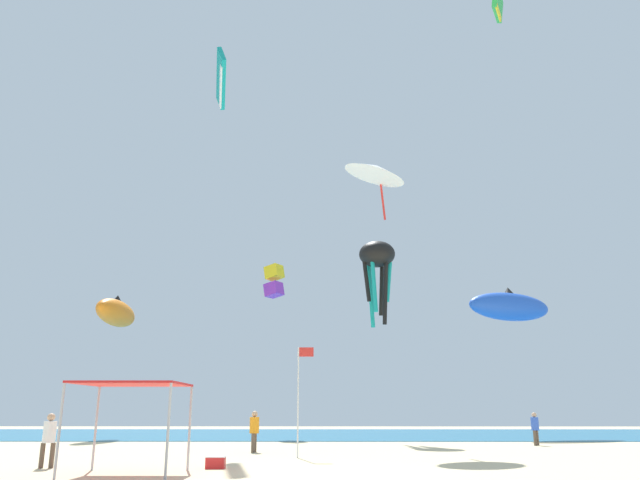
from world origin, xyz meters
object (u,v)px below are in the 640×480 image
(person_leftmost, at_px, (254,428))
(person_near_tent, at_px, (535,426))
(person_central, at_px, (49,436))
(kite_parafoil_green, at_px, (498,5))
(kite_octopus_black, at_px, (377,259))
(kite_parafoil_teal, at_px, (221,80))
(kite_box_yellow, at_px, (274,281))
(banner_flag, at_px, (300,391))
(kite_inflatable_blue, at_px, (509,306))
(kite_delta_white, at_px, (376,171))
(cooler_box, at_px, (216,463))
(kite_inflatable_orange, at_px, (116,313))
(canopy_tent, at_px, (133,388))

(person_leftmost, bearing_deg, person_near_tent, -59.00)
(person_leftmost, distance_m, person_central, 9.22)
(person_near_tent, relative_size, kite_parafoil_green, 0.46)
(kite_octopus_black, xyz_separation_m, kite_parafoil_teal, (-9.55, -2.58, 10.71))
(person_near_tent, height_order, kite_box_yellow, kite_box_yellow)
(banner_flag, distance_m, kite_inflatable_blue, 23.74)
(kite_parafoil_green, bearing_deg, person_near_tent, -176.61)
(kite_delta_white, distance_m, kite_inflatable_blue, 16.72)
(person_leftmost, xyz_separation_m, kite_parafoil_green, (11.67, -0.48, 20.26))
(person_central, bearing_deg, banner_flag, 16.05)
(cooler_box, bearing_deg, person_near_tent, 43.21)
(banner_flag, relative_size, kite_delta_white, 0.99)
(person_leftmost, relative_size, kite_box_yellow, 0.71)
(person_near_tent, xyz_separation_m, kite_parafoil_teal, (-16.95, 1.31, 20.38))
(kite_inflatable_orange, bearing_deg, kite_parafoil_teal, 48.11)
(kite_octopus_black, bearing_deg, cooler_box, 62.95)
(person_near_tent, bearing_deg, kite_parafoil_teal, -52.97)
(kite_box_yellow, xyz_separation_m, kite_delta_white, (6.32, -13.51, 3.03))
(person_central, bearing_deg, person_near_tent, 20.36)
(kite_inflatable_orange, bearing_deg, kite_box_yellow, 105.05)
(banner_flag, bearing_deg, canopy_tent, -125.48)
(kite_parafoil_teal, distance_m, kite_inflatable_blue, 24.44)
(kite_inflatable_orange, bearing_deg, person_central, 15.55)
(kite_inflatable_orange, distance_m, kite_octopus_black, 17.90)
(person_near_tent, height_order, banner_flag, banner_flag)
(cooler_box, relative_size, kite_parafoil_green, 0.16)
(person_near_tent, bearing_deg, kite_parafoil_green, 23.68)
(banner_flag, bearing_deg, person_leftmost, 122.62)
(cooler_box, xyz_separation_m, kite_box_yellow, (-0.38, 23.96, 10.52))
(person_leftmost, bearing_deg, kite_delta_white, -53.94)
(person_near_tent, distance_m, kite_inflatable_orange, 26.87)
(kite_box_yellow, xyz_separation_m, kite_inflatable_blue, (16.40, -1.18, -2.07))
(kite_inflatable_orange, relative_size, kite_octopus_black, 1.13)
(person_central, bearing_deg, kite_parafoil_teal, 68.02)
(person_leftmost, distance_m, kite_box_yellow, 19.05)
(kite_octopus_black, bearing_deg, person_central, 49.19)
(canopy_tent, height_order, kite_inflatable_orange, kite_inflatable_orange)
(kite_parafoil_green, height_order, kite_delta_white, kite_parafoil_green)
(person_leftmost, height_order, kite_inflatable_blue, kite_inflatable_blue)
(kite_inflatable_blue, bearing_deg, person_central, 23.33)
(kite_delta_white, distance_m, kite_parafoil_teal, 12.42)
(canopy_tent, distance_m, kite_parafoil_green, 25.24)
(person_central, height_order, kite_octopus_black, kite_octopus_black)
(person_near_tent, xyz_separation_m, kite_inflatable_blue, (2.16, 9.76, 7.69))
(canopy_tent, height_order, kite_parafoil_teal, kite_parafoil_teal)
(canopy_tent, xyz_separation_m, kite_delta_white, (8.05, 12.26, 11.44))
(kite_delta_white, height_order, kite_inflatable_blue, kite_delta_white)
(cooler_box, bearing_deg, person_central, 178.46)
(kite_parafoil_green, distance_m, kite_delta_white, 10.20)
(person_leftmost, relative_size, banner_flag, 0.42)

